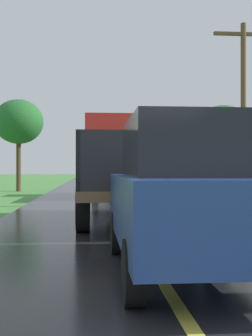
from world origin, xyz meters
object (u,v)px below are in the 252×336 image
Objects in this scene: roadside_tree_mid_right at (19,122)px; banana_truck_near at (125,165)px; roadside_tree_near_left at (223,133)px; banana_truck_far at (116,167)px; utility_pole_roadside at (243,106)px; following_car at (186,194)px.

banana_truck_near is at bearing -70.65° from roadside_tree_mid_right.
banana_truck_far is at bearing -150.33° from roadside_tree_near_left.
banana_truck_near is 6.67m from utility_pole_roadside.
roadside_tree_mid_right reaches higher than following_car.
following_car is at bearing -113.40° from utility_pole_roadside.
roadside_tree_mid_right reaches higher than roadside_tree_near_left.
following_car is at bearing -90.03° from banana_truck_far.
roadside_tree_near_left is at bearing 63.05° from banana_truck_near.
utility_pole_roadside is 1.22× the size of roadside_tree_mid_right.
banana_truck_near is 1.00× the size of banana_truck_far.
utility_pole_roadside is at bearing 41.35° from banana_truck_near.
banana_truck_far is 1.14× the size of roadside_tree_near_left.
banana_truck_far is at bearing 88.22° from banana_truck_near.
utility_pole_roadside is 14.76m from roadside_tree_mid_right.
banana_truck_far reaches higher than following_car.
utility_pole_roadside is 11.46m from following_car.
utility_pole_roadside reaches higher than banana_truck_far.
roadside_tree_near_left is 1.24× the size of following_car.
utility_pole_roadside reaches higher than banana_truck_near.
roadside_tree_mid_right is at bearing 172.50° from roadside_tree_near_left.
roadside_tree_near_left reaches higher than banana_truck_near.
banana_truck_far is 1.42× the size of following_car.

